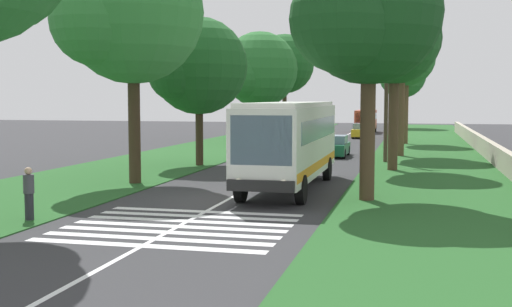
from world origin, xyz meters
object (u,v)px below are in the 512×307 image
(trailing_car_1, at_px, (304,139))
(roadside_tree_right_4, at_px, (401,76))
(roadside_tree_right_3, at_px, (400,41))
(trailing_minibus_0, at_px, (366,119))
(roadside_tree_left_1, at_px, (197,68))
(trailing_car_2, at_px, (314,135))
(roadside_tree_right_0, at_px, (364,17))
(roadside_tree_right_1, at_px, (406,59))
(trailing_car_3, at_px, (362,131))
(coach_bus, at_px, (290,139))
(trailing_car_0, at_px, (334,147))
(roadside_tree_left_2, at_px, (259,72))
(roadside_tree_left_3, at_px, (284,65))
(roadside_tree_left_0, at_px, (129,16))
(utility_pole, at_px, (386,99))
(roadside_tree_right_2, at_px, (392,43))
(pedestrian, at_px, (29,193))

(trailing_car_1, relative_size, roadside_tree_right_4, 0.44)
(roadside_tree_right_3, bearing_deg, trailing_minibus_0, 8.20)
(roadside_tree_left_1, xyz_separation_m, roadside_tree_right_4, (50.90, -10.38, 1.14))
(trailing_minibus_0, distance_m, roadside_tree_left_1, 39.94)
(trailing_car_2, bearing_deg, roadside_tree_right_0, -168.27)
(roadside_tree_left_1, distance_m, roadside_tree_right_1, 24.15)
(trailing_car_3, height_order, roadside_tree_right_0, roadside_tree_right_0)
(coach_bus, xyz_separation_m, trailing_car_0, (16.29, 0.05, -1.48))
(roadside_tree_left_2, relative_size, roadside_tree_left_3, 0.94)
(roadside_tree_left_1, relative_size, roadside_tree_right_0, 0.87)
(trailing_car_0, height_order, roadside_tree_left_0, roadside_tree_left_0)
(trailing_minibus_0, bearing_deg, utility_pole, -173.94)
(roadside_tree_left_0, bearing_deg, trailing_car_1, -9.77)
(roadside_tree_right_2, bearing_deg, trailing_car_3, 7.35)
(trailing_car_1, relative_size, utility_pole, 0.59)
(coach_bus, height_order, roadside_tree_right_1, roadside_tree_right_1)
(roadside_tree_right_2, bearing_deg, coach_bus, 155.42)
(roadside_tree_left_2, distance_m, pedestrian, 38.12)
(roadside_tree_left_1, distance_m, roadside_tree_left_3, 29.42)
(trailing_car_2, relative_size, trailing_car_3, 1.00)
(roadside_tree_left_2, distance_m, roadside_tree_right_3, 16.51)
(trailing_car_3, xyz_separation_m, roadside_tree_left_2, (-9.15, 8.25, 5.52))
(trailing_car_1, relative_size, roadside_tree_left_3, 0.42)
(trailing_car_2, relative_size, roadside_tree_left_2, 0.45)
(trailing_car_2, bearing_deg, pedestrian, 175.40)
(trailing_car_2, relative_size, roadside_tree_left_3, 0.42)
(trailing_car_3, xyz_separation_m, roadside_tree_right_3, (-20.12, -3.99, 7.02))
(trailing_car_0, height_order, utility_pole, utility_pole)
(trailing_car_3, height_order, roadside_tree_right_2, roadside_tree_right_2)
(trailing_car_0, distance_m, roadside_tree_left_1, 11.55)
(roadside_tree_right_2, bearing_deg, utility_pole, 5.40)
(roadside_tree_right_0, relative_size, roadside_tree_right_4, 0.99)
(pedestrian, bearing_deg, trailing_car_3, -8.30)
(roadside_tree_right_0, bearing_deg, roadside_tree_right_1, -1.87)
(trailing_car_0, relative_size, roadside_tree_right_2, 0.46)
(roadside_tree_right_2, bearing_deg, pedestrian, 149.06)
(trailing_car_0, height_order, pedestrian, pedestrian)
(coach_bus, height_order, roadside_tree_right_4, roadside_tree_right_4)
(roadside_tree_right_1, relative_size, roadside_tree_right_2, 1.03)
(pedestrian, bearing_deg, roadside_tree_left_0, 4.14)
(roadside_tree_right_0, height_order, roadside_tree_right_4, roadside_tree_right_4)
(trailing_minibus_0, relative_size, roadside_tree_left_0, 0.55)
(trailing_car_2, distance_m, roadside_tree_left_1, 22.55)
(roadside_tree_left_3, bearing_deg, trailing_car_2, -151.05)
(roadside_tree_left_2, bearing_deg, roadside_tree_right_2, -149.07)
(trailing_car_0, xyz_separation_m, roadside_tree_right_0, (-18.78, -3.31, 6.27))
(utility_pole, relative_size, pedestrian, 4.31)
(trailing_car_0, bearing_deg, roadside_tree_right_1, -17.91)
(trailing_car_0, relative_size, roadside_tree_left_0, 0.39)
(roadside_tree_right_4, height_order, utility_pole, roadside_tree_right_4)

